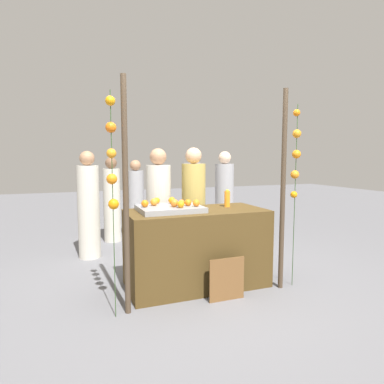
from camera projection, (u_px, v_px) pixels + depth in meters
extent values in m
plane|color=slate|center=(196.00, 285.00, 3.99)|extent=(24.00, 24.00, 0.00)
cube|color=#4C3819|center=(196.00, 248.00, 3.94)|extent=(1.64, 0.78, 0.92)
cube|color=gray|center=(170.00, 209.00, 3.81)|extent=(0.72, 0.58, 0.06)
sphere|color=orange|center=(145.00, 204.00, 3.71)|extent=(0.08, 0.08, 0.08)
sphere|color=orange|center=(196.00, 203.00, 3.77)|extent=(0.08, 0.08, 0.08)
sphere|color=orange|center=(188.00, 203.00, 3.80)|extent=(0.08, 0.08, 0.08)
sphere|color=orange|center=(157.00, 201.00, 3.99)|extent=(0.08, 0.08, 0.08)
sphere|color=orange|center=(154.00, 202.00, 3.83)|extent=(0.09, 0.09, 0.09)
sphere|color=orange|center=(172.00, 200.00, 3.99)|extent=(0.08, 0.08, 0.08)
sphere|color=orange|center=(181.00, 204.00, 3.66)|extent=(0.08, 0.08, 0.08)
sphere|color=orange|center=(182.00, 203.00, 3.81)|extent=(0.07, 0.07, 0.07)
sphere|color=orange|center=(174.00, 203.00, 3.73)|extent=(0.09, 0.09, 0.09)
cylinder|color=orange|center=(227.00, 199.00, 4.14)|extent=(0.07, 0.07, 0.20)
cylinder|color=yellow|center=(227.00, 190.00, 4.13)|extent=(0.04, 0.04, 0.02)
cube|color=brown|center=(227.00, 280.00, 3.53)|extent=(0.41, 0.01, 0.48)
cube|color=black|center=(226.00, 279.00, 3.54)|extent=(0.38, 0.02, 0.46)
cylinder|color=beige|center=(159.00, 218.00, 4.48)|extent=(0.33, 0.33, 1.43)
sphere|color=#A87A59|center=(158.00, 157.00, 4.39)|extent=(0.22, 0.22, 0.22)
cylinder|color=tan|center=(194.00, 215.00, 4.69)|extent=(0.34, 0.34, 1.45)
sphere|color=tan|center=(194.00, 156.00, 4.60)|extent=(0.23, 0.23, 0.23)
cylinder|color=beige|center=(112.00, 205.00, 6.02)|extent=(0.31, 0.31, 1.33)
sphere|color=brown|center=(111.00, 163.00, 5.94)|extent=(0.21, 0.21, 0.21)
cylinder|color=#99999E|center=(191.00, 202.00, 6.04)|extent=(0.33, 0.33, 1.45)
sphere|color=beige|center=(191.00, 156.00, 5.96)|extent=(0.23, 0.23, 0.23)
cylinder|color=#99999E|center=(224.00, 204.00, 5.91)|extent=(0.33, 0.33, 1.42)
sphere|color=beige|center=(225.00, 158.00, 5.82)|extent=(0.22, 0.22, 0.22)
cylinder|color=beige|center=(89.00, 212.00, 5.02)|extent=(0.33, 0.33, 1.41)
sphere|color=#A87A59|center=(87.00, 158.00, 4.93)|extent=(0.22, 0.22, 0.22)
cylinder|color=#99999E|center=(136.00, 205.00, 6.20)|extent=(0.30, 0.30, 1.29)
sphere|color=#A87A59|center=(135.00, 165.00, 6.12)|extent=(0.20, 0.20, 0.20)
cylinder|color=#473828|center=(126.00, 198.00, 3.15)|extent=(0.06, 0.06, 2.31)
cylinder|color=#473828|center=(283.00, 191.00, 3.79)|extent=(0.06, 0.06, 2.31)
cylinder|color=#2D4C23|center=(113.00, 207.00, 3.07)|extent=(0.01, 0.01, 2.15)
sphere|color=orange|center=(110.00, 101.00, 2.97)|extent=(0.09, 0.09, 0.09)
sphere|color=orange|center=(111.00, 127.00, 3.00)|extent=(0.10, 0.10, 0.10)
sphere|color=orange|center=(111.00, 153.00, 3.02)|extent=(0.09, 0.09, 0.09)
sphere|color=orange|center=(112.00, 179.00, 3.04)|extent=(0.10, 0.10, 0.10)
sphere|color=orange|center=(114.00, 204.00, 3.08)|extent=(0.10, 0.10, 0.10)
cylinder|color=#2D4C23|center=(295.00, 197.00, 3.87)|extent=(0.01, 0.01, 2.15)
sphere|color=orange|center=(297.00, 113.00, 3.77)|extent=(0.08, 0.08, 0.08)
sphere|color=orange|center=(297.00, 134.00, 3.80)|extent=(0.10, 0.10, 0.10)
sphere|color=orange|center=(296.00, 154.00, 3.81)|extent=(0.10, 0.10, 0.10)
sphere|color=orange|center=(295.00, 175.00, 3.85)|extent=(0.10, 0.10, 0.10)
sphere|color=orange|center=(294.00, 195.00, 3.87)|extent=(0.08, 0.08, 0.08)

